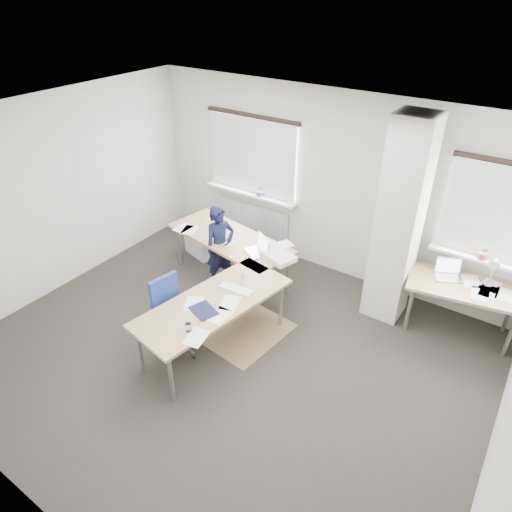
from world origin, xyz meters
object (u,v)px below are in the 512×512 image
Objects in this scene: desk_main at (226,269)px; task_chair at (177,331)px; desk_side at (466,289)px; person at (220,247)px.

task_chair reaches higher than desk_main.
desk_side is 1.49× the size of task_chair.
desk_main is 0.69m from person.
desk_main is 2.95× the size of task_chair.
person is at bearing 144.25° from desk_main.
task_chair is 0.79× the size of person.
desk_side is at bearing 49.48° from task_chair.
task_chair is at bearing -150.45° from desk_side.
desk_main is at bearing -163.88° from desk_side.
person is (-0.44, 1.46, 0.36)m from task_chair.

